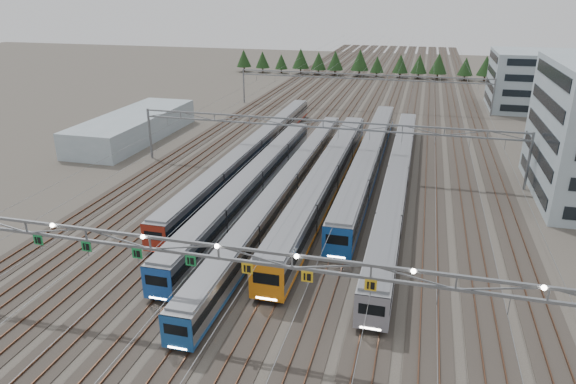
% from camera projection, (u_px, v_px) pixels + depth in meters
% --- Properties ---
extents(ground, '(400.00, 400.00, 0.00)m').
position_uv_depth(ground, '(223.00, 334.00, 40.49)').
color(ground, '#47423A').
rests_on(ground, ground).
extents(track_bed, '(54.00, 260.00, 5.42)m').
position_uv_depth(track_bed, '(368.00, 91.00, 129.88)').
color(track_bed, '#2D2823').
rests_on(track_bed, ground).
extents(train_a, '(2.71, 63.87, 3.52)m').
position_uv_depth(train_a, '(254.00, 150.00, 80.02)').
color(train_a, black).
rests_on(train_a, ground).
extents(train_b, '(2.79, 51.29, 3.63)m').
position_uv_depth(train_b, '(253.00, 183.00, 66.30)').
color(train_b, black).
rests_on(train_b, ground).
extents(train_c, '(2.59, 64.08, 3.36)m').
position_uv_depth(train_c, '(288.00, 185.00, 66.07)').
color(train_c, black).
rests_on(train_c, ground).
extents(train_d, '(3.15, 53.94, 4.11)m').
position_uv_depth(train_d, '(326.00, 178.00, 67.24)').
color(train_d, black).
rests_on(train_d, ground).
extents(train_e, '(3.03, 56.78, 3.96)m').
position_uv_depth(train_e, '(369.00, 158.00, 75.41)').
color(train_e, black).
rests_on(train_e, ground).
extents(train_f, '(2.78, 63.49, 3.62)m').
position_uv_depth(train_f, '(397.00, 178.00, 67.89)').
color(train_f, black).
rests_on(train_f, ground).
extents(gantry_near, '(56.36, 0.61, 8.08)m').
position_uv_depth(gantry_near, '(217.00, 255.00, 37.79)').
color(gantry_near, slate).
rests_on(gantry_near, ground).
extents(gantry_mid, '(56.36, 0.36, 8.00)m').
position_uv_depth(gantry_mid, '(323.00, 130.00, 74.12)').
color(gantry_mid, slate).
rests_on(gantry_mid, ground).
extents(gantry_far, '(56.36, 0.36, 8.00)m').
position_uv_depth(gantry_far, '(362.00, 81.00, 114.59)').
color(gantry_far, slate).
rests_on(gantry_far, ground).
extents(depot_bldg_north, '(22.00, 18.00, 12.76)m').
position_uv_depth(depot_bldg_north, '(543.00, 81.00, 114.27)').
color(depot_bldg_north, '#8FA3AA').
rests_on(depot_bldg_north, ground).
extents(west_shed, '(10.00, 30.00, 4.41)m').
position_uv_depth(west_shed, '(134.00, 127.00, 92.93)').
color(west_shed, '#8FA3AA').
rests_on(west_shed, ground).
extents(treeline, '(81.20, 5.60, 7.02)m').
position_uv_depth(treeline, '(357.00, 62.00, 159.70)').
color(treeline, '#332114').
rests_on(treeline, ground).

